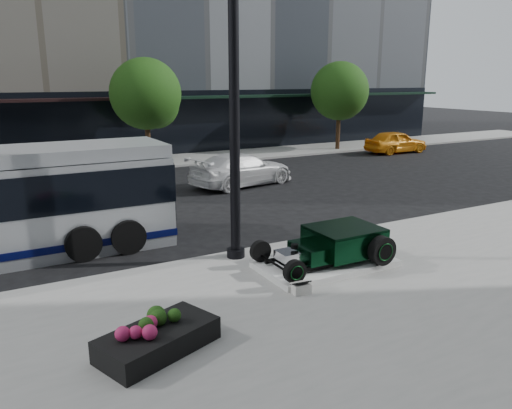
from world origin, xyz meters
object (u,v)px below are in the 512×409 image
white_sedan (242,169)px  yellow_taxi (396,142)px  flower_planter (158,338)px  hot_rod (337,243)px  lamppost (234,103)px

white_sedan → yellow_taxi: 14.08m
flower_planter → yellow_taxi: (21.32, 16.32, 0.36)m
flower_planter → yellow_taxi: 26.85m
white_sedan → yellow_taxi: size_ratio=1.19×
flower_planter → white_sedan: 14.44m
white_sedan → flower_planter: bearing=134.7°
hot_rod → yellow_taxi: size_ratio=0.76×
lamppost → flower_planter: 6.14m
white_sedan → yellow_taxi: white_sedan is taller
lamppost → yellow_taxi: 22.35m
lamppost → yellow_taxi: lamppost is taller
hot_rod → white_sedan: 10.60m
hot_rod → flower_planter: hot_rod is taller
lamppost → white_sedan: size_ratio=1.72×
hot_rod → white_sedan: size_ratio=0.64×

